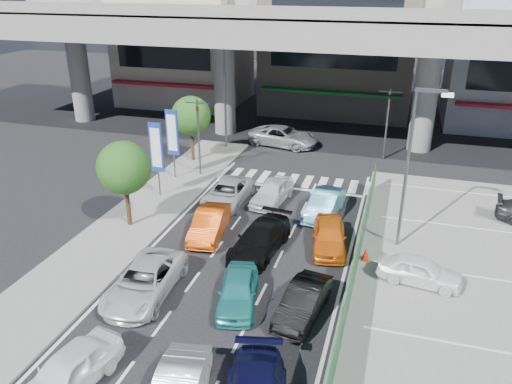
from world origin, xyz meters
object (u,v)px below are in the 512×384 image
(taxi_teal_mid, at_px, (238,291))
(crossing_wagon_silver, at_px, (283,136))
(wagon_silver_front_left, at_px, (228,193))
(street_lamp_left, at_px, (227,88))
(kei_truck_front_right, at_px, (325,204))
(sedan_white_mid_left, at_px, (145,281))
(taxi_orange_left, at_px, (210,224))
(tree_far, at_px, (191,116))
(hatch_black_mid_right, at_px, (303,301))
(traffic_light_left, at_px, (198,119))
(sedan_black_mid, at_px, (260,239))
(street_lamp_right, at_px, (412,157))
(traffic_cone, at_px, (366,254))
(taxi_orange_right, at_px, (329,236))
(signboard_near, at_px, (156,150))
(traffic_light_right, at_px, (389,107))
(tree_near, at_px, (124,168))
(parked_sedan_white, at_px, (420,270))
(sedan_white_front_mid, at_px, (272,192))
(signboard_far, at_px, (172,135))
(van_white_back_left, at_px, (68,372))

(taxi_teal_mid, distance_m, crossing_wagon_silver, 21.06)
(wagon_silver_front_left, bearing_deg, crossing_wagon_silver, 87.81)
(street_lamp_left, height_order, kei_truck_front_right, street_lamp_left)
(sedan_white_mid_left, relative_size, taxi_teal_mid, 1.30)
(taxi_orange_left, height_order, wagon_silver_front_left, taxi_orange_left)
(tree_far, xyz_separation_m, crossing_wagon_silver, (5.46, 5.39, -2.63))
(taxi_teal_mid, distance_m, hatch_black_mid_right, 2.72)
(tree_far, relative_size, sedan_white_mid_left, 0.97)
(traffic_light_left, relative_size, taxi_teal_mid, 1.36)
(hatch_black_mid_right, bearing_deg, sedan_white_mid_left, -166.31)
(hatch_black_mid_right, bearing_deg, crossing_wagon_silver, 114.48)
(street_lamp_left, distance_m, sedan_black_mid, 16.61)
(street_lamp_right, bearing_deg, sedan_black_mid, -158.90)
(traffic_cone, bearing_deg, taxi_orange_right, 158.34)
(sedan_white_mid_left, distance_m, taxi_teal_mid, 4.03)
(sedan_black_mid, bearing_deg, signboard_near, 156.53)
(traffic_light_left, distance_m, kei_truck_front_right, 10.30)
(traffic_light_right, relative_size, tree_far, 1.08)
(traffic_light_left, xyz_separation_m, street_lamp_right, (13.37, -6.00, 0.83))
(hatch_black_mid_right, relative_size, kei_truck_front_right, 0.92)
(street_lamp_right, xyz_separation_m, sedan_black_mid, (-6.64, -2.56, -4.08))
(traffic_light_right, bearing_deg, tree_near, -129.81)
(parked_sedan_white, bearing_deg, signboard_near, 79.71)
(traffic_light_right, relative_size, crossing_wagon_silver, 0.95)
(street_lamp_right, distance_m, kei_truck_front_right, 6.38)
(tree_near, distance_m, parked_sedan_white, 15.33)
(sedan_white_mid_left, distance_m, kei_truck_front_right, 11.52)
(traffic_light_left, bearing_deg, sedan_white_mid_left, -77.13)
(taxi_teal_mid, bearing_deg, traffic_light_left, 106.27)
(street_lamp_left, xyz_separation_m, tree_near, (-0.67, -14.00, -1.38))
(tree_far, bearing_deg, taxi_orange_left, -62.39)
(crossing_wagon_silver, bearing_deg, kei_truck_front_right, -145.79)
(street_lamp_left, height_order, parked_sedan_white, street_lamp_left)
(parked_sedan_white, bearing_deg, wagon_silver_front_left, 71.68)
(signboard_near, xyz_separation_m, taxi_orange_right, (10.92, -3.23, -2.37))
(wagon_silver_front_left, xyz_separation_m, sedan_white_front_mid, (2.50, 0.89, 0.04))
(street_lamp_left, xyz_separation_m, sedan_white_front_mid, (5.92, -8.77, -4.08))
(street_lamp_left, bearing_deg, tree_far, -112.84)
(traffic_light_left, distance_m, tree_far, 3.02)
(signboard_far, distance_m, van_white_back_left, 18.61)
(hatch_black_mid_right, distance_m, taxi_orange_left, 7.92)
(street_lamp_left, height_order, wagon_silver_front_left, street_lamp_left)
(sedan_white_mid_left, distance_m, wagon_silver_front_left, 9.80)
(tree_far, distance_m, parked_sedan_white, 19.88)
(van_white_back_left, distance_m, traffic_cone, 13.88)
(street_lamp_right, height_order, tree_far, street_lamp_right)
(traffic_light_left, distance_m, traffic_light_right, 13.63)
(traffic_cone, bearing_deg, van_white_back_left, -128.26)
(taxi_orange_right, xyz_separation_m, kei_truck_front_right, (-0.84, 3.61, 0.00))
(van_white_back_left, bearing_deg, traffic_light_left, 110.51)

